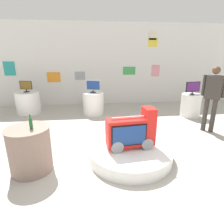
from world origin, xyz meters
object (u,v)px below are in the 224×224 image
novelty_firetruck_tv (131,133)px  tv_on_left_rear (193,87)px  display_pedestal_center_rear (28,103)px  bottle_on_side_table (31,123)px  tv_on_right_rear (93,86)px  tv_on_center_rear (26,86)px  display_pedestal_right_rear (93,103)px  side_table_round (30,149)px  display_pedestal_left_rear (191,105)px  main_display_pedestal (130,153)px  shopper_browsing_near_truck (212,94)px

novelty_firetruck_tv → tv_on_left_rear: tv_on_left_rear is taller
display_pedestal_center_rear → bottle_on_side_table: bearing=-71.0°
display_pedestal_center_rear → tv_on_right_rear: 2.48m
tv_on_center_rear → tv_on_right_rear: size_ratio=0.89×
display_pedestal_right_rear → tv_on_right_rear: tv_on_right_rear is taller
tv_on_left_rear → display_pedestal_right_rear: tv_on_left_rear is taller
novelty_firetruck_tv → tv_on_center_rear: (-3.09, 3.48, 0.43)m
display_pedestal_center_rear → tv_on_center_rear: size_ratio=1.90×
side_table_round → bottle_on_side_table: 0.53m
display_pedestal_left_rear → display_pedestal_right_rear: same height
main_display_pedestal → display_pedestal_center_rear: bearing=131.5°
novelty_firetruck_tv → tv_on_right_rear: tv_on_right_rear is taller
side_table_round → bottle_on_side_table: bearing=-29.9°
tv_on_left_rear → display_pedestal_center_rear: (-5.71, 1.02, -0.63)m
display_pedestal_right_rear → tv_on_right_rear: size_ratio=1.57×
display_pedestal_center_rear → bottle_on_side_table: (1.29, -3.75, 0.55)m
tv_on_center_rear → side_table_round: tv_on_center_rear is taller
display_pedestal_right_rear → bottle_on_side_table: (-1.08, -3.37, 0.55)m
display_pedestal_center_rear → shopper_browsing_near_truck: (5.53, -2.31, 0.66)m
display_pedestal_right_rear → tv_on_center_rear: bearing=171.1°
novelty_firetruck_tv → display_pedestal_left_rear: novelty_firetruck_tv is taller
display_pedestal_right_rear → side_table_round: bearing=-109.5°
side_table_round → shopper_browsing_near_truck: size_ratio=0.47×
display_pedestal_right_rear → bottle_on_side_table: 3.58m
shopper_browsing_near_truck → tv_on_left_rear: bearing=82.0°
tv_on_left_rear → display_pedestal_center_rear: tv_on_left_rear is taller
tv_on_center_rear → bottle_on_side_table: bearing=-71.0°
main_display_pedestal → display_pedestal_right_rear: 3.20m
tv_on_right_rear → bottle_on_side_table: tv_on_right_rear is taller
main_display_pedestal → tv_on_left_rear: size_ratio=3.19×
tv_on_left_rear → shopper_browsing_near_truck: (-0.18, -1.30, 0.03)m
tv_on_center_rear → tv_on_left_rear: bearing=-10.1°
display_pedestal_left_rear → tv_on_center_rear: size_ratio=1.76×
display_pedestal_right_rear → bottle_on_side_table: bearing=-107.8°
tv_on_right_rear → shopper_browsing_near_truck: size_ratio=0.28×
tv_on_right_rear → tv_on_center_rear: bearing=171.0°
bottle_on_side_table → shopper_browsing_near_truck: size_ratio=0.14×
tv_on_right_rear → display_pedestal_center_rear: bearing=170.9°
display_pedestal_right_rear → tv_on_right_rear: (0.00, -0.00, 0.63)m
novelty_firetruck_tv → tv_on_right_rear: (-0.72, 3.11, 0.45)m
side_table_round → bottle_on_side_table: bottle_on_side_table is taller
tv_on_right_rear → bottle_on_side_table: 3.54m
tv_on_right_rear → shopper_browsing_near_truck: 3.70m
display_pedestal_left_rear → tv_on_right_rear: bearing=169.3°
novelty_firetruck_tv → bottle_on_side_table: 1.86m
main_display_pedestal → side_table_round: (-1.88, -0.21, 0.31)m
bottle_on_side_table → display_pedestal_right_rear: bearing=72.2°
main_display_pedestal → shopper_browsing_near_truck: (2.45, 1.17, 0.93)m
tv_on_right_rear → side_table_round: tv_on_right_rear is taller
main_display_pedestal → novelty_firetruck_tv: 0.45m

